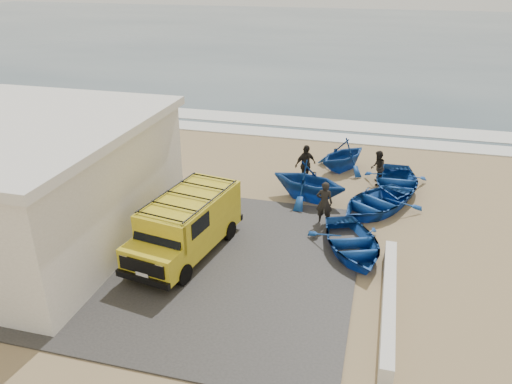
# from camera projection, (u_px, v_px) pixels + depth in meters

# --- Properties ---
(ground) EXTENTS (160.00, 160.00, 0.00)m
(ground) POSITION_uv_depth(u_px,v_px,m) (248.00, 237.00, 18.07)
(ground) COLOR #9D845B
(slab) EXTENTS (12.00, 10.00, 0.05)m
(slab) POSITION_uv_depth(u_px,v_px,m) (175.00, 257.00, 16.76)
(slab) COLOR #3B3836
(slab) RESTS_ON ground
(ocean) EXTENTS (180.00, 88.00, 0.01)m
(ocean) POSITION_uv_depth(u_px,v_px,m) (359.00, 36.00, 67.23)
(ocean) COLOR #385166
(ocean) RESTS_ON ground
(surf_line) EXTENTS (180.00, 1.60, 0.06)m
(surf_line) POSITION_uv_depth(u_px,v_px,m) (304.00, 135.00, 28.59)
(surf_line) COLOR white
(surf_line) RESTS_ON ground
(surf_wash) EXTENTS (180.00, 2.20, 0.04)m
(surf_wash) POSITION_uv_depth(u_px,v_px,m) (311.00, 123.00, 30.79)
(surf_wash) COLOR white
(surf_wash) RESTS_ON ground
(building) EXTENTS (8.40, 9.40, 4.30)m
(building) POSITION_uv_depth(u_px,v_px,m) (22.00, 182.00, 17.14)
(building) COLOR white
(building) RESTS_ON ground
(parapet) EXTENTS (0.35, 6.00, 0.55)m
(parapet) POSITION_uv_depth(u_px,v_px,m) (389.00, 302.00, 14.16)
(parapet) COLOR silver
(parapet) RESTS_ON ground
(van) EXTENTS (2.68, 5.06, 2.06)m
(van) POSITION_uv_depth(u_px,v_px,m) (187.00, 223.00, 16.66)
(van) COLOR yellow
(van) RESTS_ON ground
(boat_near_left) EXTENTS (3.73, 4.32, 0.75)m
(boat_near_left) POSITION_uv_depth(u_px,v_px,m) (352.00, 243.00, 16.90)
(boat_near_left) COLOR #1447A1
(boat_near_left) RESTS_ON ground
(boat_near_right) EXTENTS (4.37, 4.69, 0.79)m
(boat_near_right) POSITION_uv_depth(u_px,v_px,m) (376.00, 202.00, 19.73)
(boat_near_right) COLOR #1447A1
(boat_near_right) RESTS_ON ground
(boat_mid_left) EXTENTS (3.87, 3.57, 1.69)m
(boat_mid_left) POSITION_uv_depth(u_px,v_px,m) (309.00, 181.00, 20.56)
(boat_mid_left) COLOR #1447A1
(boat_mid_left) RESTS_ON ground
(boat_mid_right) EXTENTS (2.83, 3.91, 0.80)m
(boat_mid_right) POSITION_uv_depth(u_px,v_px,m) (396.00, 183.00, 21.50)
(boat_mid_right) COLOR #1447A1
(boat_mid_right) RESTS_ON ground
(boat_far_left) EXTENTS (3.70, 3.82, 1.54)m
(boat_far_left) POSITION_uv_depth(u_px,v_px,m) (343.00, 155.00, 23.58)
(boat_far_left) COLOR #1447A1
(boat_far_left) RESTS_ON ground
(fisherman_front) EXTENTS (0.62, 0.41, 1.69)m
(fisherman_front) POSITION_uv_depth(u_px,v_px,m) (324.00, 203.00, 18.69)
(fisherman_front) COLOR black
(fisherman_front) RESTS_ON ground
(fisherman_middle) EXTENTS (0.62, 0.78, 1.55)m
(fisherman_middle) POSITION_uv_depth(u_px,v_px,m) (378.00, 168.00, 22.05)
(fisherman_middle) COLOR black
(fisherman_middle) RESTS_ON ground
(fisherman_back) EXTENTS (1.07, 1.07, 1.82)m
(fisherman_back) POSITION_uv_depth(u_px,v_px,m) (305.00, 165.00, 22.00)
(fisherman_back) COLOR black
(fisherman_back) RESTS_ON ground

